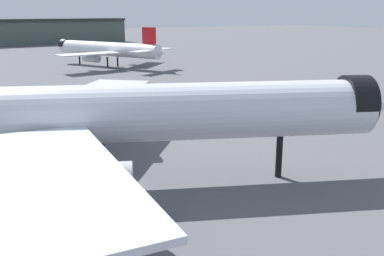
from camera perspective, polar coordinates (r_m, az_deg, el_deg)
ground at (r=47.74m, az=-8.82°, el=-7.52°), size 900.00×900.00×0.00m
airliner_near_gate at (r=45.68m, az=-9.47°, el=1.73°), size 58.70×52.37×17.74m
airliner_far_taxiway at (r=151.50m, az=-11.06°, el=10.18°), size 41.06×45.67×13.66m
baggage_tug_wing at (r=72.34m, az=14.29°, el=0.82°), size 3.55×3.18×1.85m
traffic_cone_wingtip at (r=80.07m, az=-2.45°, el=2.20°), size 0.60×0.60×0.75m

